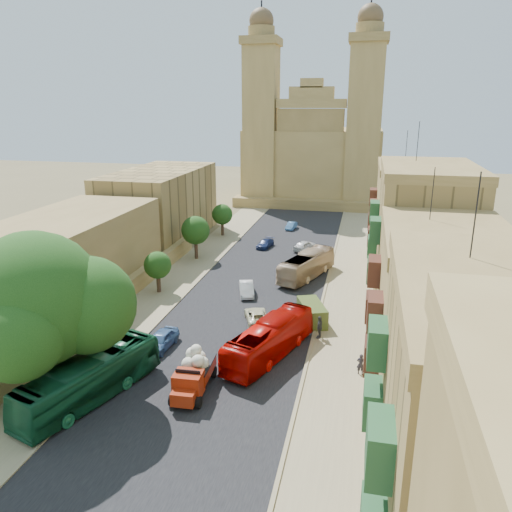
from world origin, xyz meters
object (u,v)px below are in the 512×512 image
at_px(street_tree_d, 222,215).
at_px(street_tree_b, 158,265).
at_px(car_blue_a, 161,340).
at_px(car_blue_b, 291,226).
at_px(bus_green_north, 90,379).
at_px(church, 313,153).
at_px(pedestrian_c, 320,327).
at_px(bus_red_east, 270,339).
at_px(car_white_b, 305,246).
at_px(red_truck, 193,373).
at_px(car_dkblue, 265,244).
at_px(street_tree_c, 195,230).
at_px(ficus_tree, 37,304).
at_px(bus_cream_east, 307,265).
at_px(car_cream, 257,316).
at_px(car_white_a, 247,289).
at_px(olive_pickup, 312,313).
at_px(pedestrian_a, 361,364).
at_px(street_tree_a, 98,304).

bearing_deg(street_tree_d, street_tree_b, -90.00).
relative_size(car_blue_a, car_blue_b, 1.26).
relative_size(bus_green_north, car_blue_a, 2.65).
height_order(church, car_blue_b, church).
relative_size(street_tree_b, pedestrian_c, 2.21).
height_order(bus_red_east, car_white_b, bus_red_east).
relative_size(church, red_truck, 6.78).
xyz_separation_m(car_dkblue, car_white_b, (5.48, -0.33, 0.15)).
relative_size(car_blue_b, pedestrian_c, 1.66).
bearing_deg(red_truck, street_tree_b, 119.93).
height_order(street_tree_c, bus_green_north, street_tree_c).
bearing_deg(ficus_tree, bus_cream_east, 63.40).
bearing_deg(pedestrian_c, church, -163.84).
relative_size(street_tree_c, pedestrian_c, 2.79).
relative_size(street_tree_b, car_cream, 1.05).
bearing_deg(car_white_b, car_blue_b, -47.71).
distance_m(street_tree_c, street_tree_d, 12.01).
relative_size(street_tree_b, car_white_a, 1.11).
xyz_separation_m(olive_pickup, car_blue_b, (-7.00, 33.92, -0.32)).
relative_size(bus_red_east, pedestrian_a, 6.41).
bearing_deg(street_tree_b, car_blue_b, 72.38).
bearing_deg(bus_red_east, bus_green_north, 58.11).
distance_m(street_tree_b, car_blue_a, 13.01).
xyz_separation_m(street_tree_a, car_dkblue, (7.57, 30.86, -2.97)).
bearing_deg(olive_pickup, church, 96.33).
relative_size(street_tree_b, bus_green_north, 0.40).
distance_m(street_tree_d, car_blue_b, 11.50).
bearing_deg(olive_pickup, pedestrian_a, -61.86).
height_order(street_tree_d, car_blue_a, street_tree_d).
bearing_deg(pedestrian_c, street_tree_c, -128.33).
distance_m(car_blue_a, car_cream, 9.25).
xyz_separation_m(street_tree_c, street_tree_d, (0.00, 12.00, -0.53)).
relative_size(red_truck, olive_pickup, 1.16).
bearing_deg(street_tree_d, pedestrian_c, -60.67).
relative_size(pedestrian_a, pedestrian_c, 0.82).
xyz_separation_m(street_tree_b, street_tree_c, (0.00, 12.00, 0.77)).
distance_m(street_tree_a, street_tree_d, 36.00).
relative_size(ficus_tree, street_tree_a, 2.19).
xyz_separation_m(car_blue_a, pedestrian_a, (15.83, -0.69, 0.11)).
relative_size(bus_cream_east, pedestrian_c, 5.14).
relative_size(red_truck, car_blue_b, 1.64).
bearing_deg(car_cream, street_tree_b, -44.06).
bearing_deg(car_cream, car_blue_b, -106.81).
bearing_deg(street_tree_c, ficus_tree, -88.92).
relative_size(street_tree_b, red_truck, 0.82).
distance_m(olive_pickup, car_dkblue, 24.55).
bearing_deg(red_truck, church, 89.86).
xyz_separation_m(street_tree_c, red_truck, (9.83, -29.07, -2.33)).
xyz_separation_m(olive_pickup, car_blue_a, (-11.33, -7.73, -0.15)).
height_order(street_tree_d, bus_green_north, street_tree_d).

